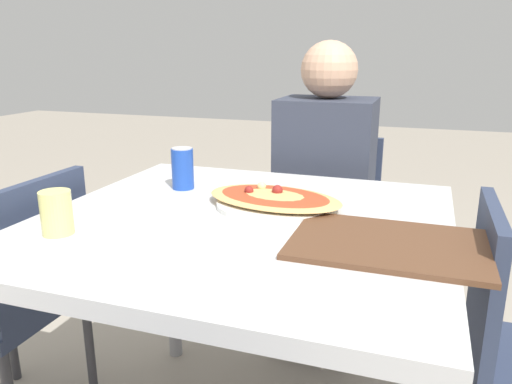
{
  "coord_description": "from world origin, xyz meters",
  "views": [
    {
      "loc": [
        0.42,
        -1.11,
        1.17
      ],
      "look_at": [
        0.02,
        0.04,
        0.82
      ],
      "focal_mm": 35.0,
      "sensor_mm": 36.0,
      "label": 1
    }
  ],
  "objects_px": {
    "chair_far_seated": "(328,225)",
    "pizza_main": "(274,200)",
    "soda_can": "(183,168)",
    "dining_table": "(243,247)",
    "person_seated": "(324,177)",
    "drink_glass": "(56,213)",
    "chair_side_left": "(16,291)"
  },
  "relations": [
    {
      "from": "dining_table",
      "to": "soda_can",
      "type": "bearing_deg",
      "value": 142.98
    },
    {
      "from": "dining_table",
      "to": "chair_far_seated",
      "type": "relative_size",
      "value": 1.22
    },
    {
      "from": "chair_far_seated",
      "to": "pizza_main",
      "type": "bearing_deg",
      "value": 88.18
    },
    {
      "from": "pizza_main",
      "to": "chair_far_seated",
      "type": "bearing_deg",
      "value": 88.18
    },
    {
      "from": "chair_far_seated",
      "to": "soda_can",
      "type": "bearing_deg",
      "value": 61.13
    },
    {
      "from": "soda_can",
      "to": "person_seated",
      "type": "bearing_deg",
      "value": 56.08
    },
    {
      "from": "pizza_main",
      "to": "chair_side_left",
      "type": "bearing_deg",
      "value": -166.11
    },
    {
      "from": "dining_table",
      "to": "person_seated",
      "type": "xyz_separation_m",
      "value": [
        0.07,
        0.7,
        0.02
      ]
    },
    {
      "from": "pizza_main",
      "to": "soda_can",
      "type": "xyz_separation_m",
      "value": [
        -0.31,
        0.08,
        0.04
      ]
    },
    {
      "from": "soda_can",
      "to": "drink_glass",
      "type": "xyz_separation_m",
      "value": [
        -0.09,
        -0.44,
        -0.01
      ]
    },
    {
      "from": "soda_can",
      "to": "drink_glass",
      "type": "distance_m",
      "value": 0.45
    },
    {
      "from": "dining_table",
      "to": "pizza_main",
      "type": "height_order",
      "value": "pizza_main"
    },
    {
      "from": "chair_far_seated",
      "to": "soda_can",
      "type": "height_order",
      "value": "soda_can"
    },
    {
      "from": "person_seated",
      "to": "pizza_main",
      "type": "bearing_deg",
      "value": 87.83
    },
    {
      "from": "chair_far_seated",
      "to": "chair_side_left",
      "type": "height_order",
      "value": "same"
    },
    {
      "from": "chair_far_seated",
      "to": "person_seated",
      "type": "relative_size",
      "value": 0.69
    },
    {
      "from": "dining_table",
      "to": "person_seated",
      "type": "distance_m",
      "value": 0.71
    },
    {
      "from": "chair_far_seated",
      "to": "drink_glass",
      "type": "bearing_deg",
      "value": 67.86
    },
    {
      "from": "chair_far_seated",
      "to": "drink_glass",
      "type": "xyz_separation_m",
      "value": [
        -0.43,
        -1.05,
        0.34
      ]
    },
    {
      "from": "chair_side_left",
      "to": "dining_table",
      "type": "bearing_deg",
      "value": -84.52
    },
    {
      "from": "dining_table",
      "to": "chair_side_left",
      "type": "xyz_separation_m",
      "value": [
        -0.7,
        -0.07,
        -0.21
      ]
    },
    {
      "from": "dining_table",
      "to": "pizza_main",
      "type": "bearing_deg",
      "value": 68.23
    },
    {
      "from": "dining_table",
      "to": "chair_far_seated",
      "type": "height_order",
      "value": "chair_far_seated"
    },
    {
      "from": "chair_far_seated",
      "to": "drink_glass",
      "type": "relative_size",
      "value": 8.18
    },
    {
      "from": "person_seated",
      "to": "soda_can",
      "type": "xyz_separation_m",
      "value": [
        -0.34,
        -0.5,
        0.12
      ]
    },
    {
      "from": "soda_can",
      "to": "drink_glass",
      "type": "relative_size",
      "value": 1.24
    },
    {
      "from": "person_seated",
      "to": "soda_can",
      "type": "height_order",
      "value": "person_seated"
    },
    {
      "from": "soda_can",
      "to": "drink_glass",
      "type": "bearing_deg",
      "value": -101.75
    },
    {
      "from": "dining_table",
      "to": "chair_far_seated",
      "type": "bearing_deg",
      "value": 85.14
    },
    {
      "from": "chair_far_seated",
      "to": "soda_can",
      "type": "distance_m",
      "value": 0.78
    },
    {
      "from": "person_seated",
      "to": "drink_glass",
      "type": "bearing_deg",
      "value": 65.58
    },
    {
      "from": "dining_table",
      "to": "chair_far_seated",
      "type": "xyz_separation_m",
      "value": [
        0.07,
        0.81,
        -0.21
      ]
    }
  ]
}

